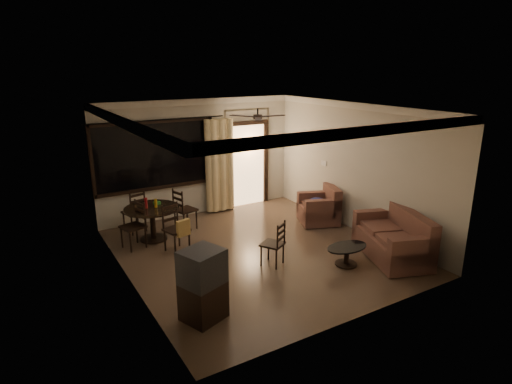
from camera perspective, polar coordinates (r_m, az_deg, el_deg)
ground at (r=8.58m, az=0.21°, el=-7.89°), size 5.50×5.50×0.00m
room_shell at (r=9.79m, az=-2.18°, el=6.44°), size 5.50×6.70×5.50m
dining_table at (r=9.19m, az=-13.68°, el=-2.90°), size 1.14×1.14×0.93m
dining_chair_west at (r=8.98m, az=-15.94°, el=-5.45°), size 0.51×0.51×0.95m
dining_chair_east at (r=9.72m, az=-9.42°, el=-3.31°), size 0.51×0.51×0.95m
dining_chair_south at (r=8.61m, az=-10.47°, el=-5.88°), size 0.51×0.55×0.95m
dining_chair_north at (r=9.81m, az=-15.83°, el=-3.55°), size 0.51×0.51×0.95m
tv_cabinet at (r=6.29m, az=-7.10°, el=-12.18°), size 0.70×0.67×1.07m
sofa at (r=8.61m, az=18.02°, el=-6.05°), size 1.43×1.89×0.90m
armchair at (r=10.07m, az=8.61°, el=-2.16°), size 1.09×1.09×0.84m
coffee_table at (r=8.11m, az=11.99°, el=-7.89°), size 0.83×0.50×0.37m
side_chair at (r=7.94m, az=2.27°, el=-7.97°), size 0.52×0.52×0.85m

